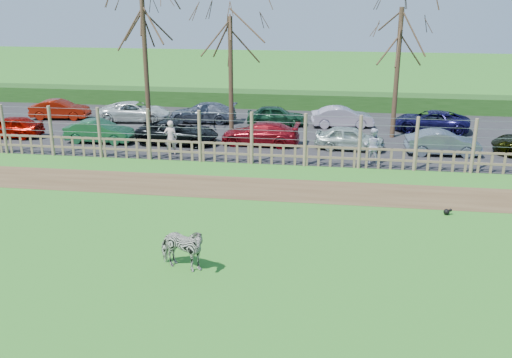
# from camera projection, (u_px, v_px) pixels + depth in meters

# --- Properties ---
(ground) EXTENTS (120.00, 120.00, 0.00)m
(ground) POSITION_uv_depth(u_px,v_px,m) (217.00, 231.00, 19.57)
(ground) COLOR #50A83B
(ground) RESTS_ON ground
(dirt_strip) EXTENTS (34.00, 2.80, 0.01)m
(dirt_strip) POSITION_uv_depth(u_px,v_px,m) (239.00, 188.00, 23.80)
(dirt_strip) COLOR brown
(dirt_strip) RESTS_ON ground
(asphalt) EXTENTS (44.00, 13.00, 0.04)m
(asphalt) POSITION_uv_depth(u_px,v_px,m) (268.00, 131.00, 33.17)
(asphalt) COLOR #232326
(asphalt) RESTS_ON ground
(hedge) EXTENTS (46.00, 2.00, 1.10)m
(hedge) POSITION_uv_depth(u_px,v_px,m) (281.00, 100.00, 39.58)
(hedge) COLOR #1E4716
(hedge) RESTS_ON ground
(fence) EXTENTS (30.16, 0.16, 2.50)m
(fence) POSITION_uv_depth(u_px,v_px,m) (252.00, 147.00, 26.83)
(fence) COLOR brown
(fence) RESTS_ON ground
(tree_left) EXTENTS (4.80, 4.80, 7.88)m
(tree_left) POSITION_uv_depth(u_px,v_px,m) (144.00, 34.00, 30.40)
(tree_left) COLOR #3D2B1E
(tree_left) RESTS_ON ground
(tree_mid) EXTENTS (4.80, 4.80, 6.83)m
(tree_mid) POSITION_uv_depth(u_px,v_px,m) (230.00, 47.00, 30.97)
(tree_mid) COLOR #3D2B1E
(tree_mid) RESTS_ON ground
(tree_right) EXTENTS (4.80, 4.80, 7.35)m
(tree_right) POSITION_uv_depth(u_px,v_px,m) (399.00, 42.00, 30.10)
(tree_right) COLOR #3D2B1E
(tree_right) RESTS_ON ground
(zebra) EXTENTS (1.78, 1.18, 1.38)m
(zebra) POSITION_uv_depth(u_px,v_px,m) (182.00, 248.00, 16.67)
(zebra) COLOR gray
(zebra) RESTS_ON ground
(visitor_a) EXTENTS (0.71, 0.56, 1.72)m
(visitor_a) POSITION_uv_depth(u_px,v_px,m) (171.00, 138.00, 28.16)
(visitor_a) COLOR beige
(visitor_a) RESTS_ON asphalt
(visitor_b) EXTENTS (0.98, 0.85, 1.72)m
(visitor_b) POSITION_uv_depth(u_px,v_px,m) (373.00, 146.00, 26.65)
(visitor_b) COLOR silver
(visitor_b) RESTS_ON asphalt
(crow) EXTENTS (0.30, 0.22, 0.25)m
(crow) POSITION_uv_depth(u_px,v_px,m) (447.00, 212.00, 20.93)
(crow) COLOR black
(crow) RESTS_ON ground
(car_0) EXTENTS (3.63, 1.70, 1.20)m
(car_0) POSITION_uv_depth(u_px,v_px,m) (10.00, 127.00, 31.51)
(car_0) COLOR #940801
(car_0) RESTS_ON asphalt
(car_1) EXTENTS (3.64, 1.27, 1.20)m
(car_1) POSITION_uv_depth(u_px,v_px,m) (99.00, 131.00, 30.50)
(car_1) COLOR #1C5731
(car_1) RESTS_ON asphalt
(car_2) EXTENTS (4.39, 2.16, 1.20)m
(car_2) POSITION_uv_depth(u_px,v_px,m) (178.00, 132.00, 30.28)
(car_2) COLOR black
(car_2) RESTS_ON asphalt
(car_3) EXTENTS (4.20, 1.85, 1.20)m
(car_3) POSITION_uv_depth(u_px,v_px,m) (260.00, 134.00, 30.04)
(car_3) COLOR maroon
(car_3) RESTS_ON asphalt
(car_4) EXTENTS (3.62, 1.69, 1.20)m
(car_4) POSITION_uv_depth(u_px,v_px,m) (350.00, 138.00, 29.15)
(car_4) COLOR #ADBFB5
(car_4) RESTS_ON asphalt
(car_5) EXTENTS (3.69, 1.42, 1.20)m
(car_5) POSITION_uv_depth(u_px,v_px,m) (443.00, 143.00, 28.24)
(car_5) COLOR slate
(car_5) RESTS_ON asphalt
(car_7) EXTENTS (3.76, 1.66, 1.20)m
(car_7) POSITION_uv_depth(u_px,v_px,m) (60.00, 109.00, 36.03)
(car_7) COLOR maroon
(car_7) RESTS_ON asphalt
(car_8) EXTENTS (4.51, 2.46, 1.20)m
(car_8) POSITION_uv_depth(u_px,v_px,m) (135.00, 112.00, 35.41)
(car_8) COLOR silver
(car_8) RESTS_ON asphalt
(car_9) EXTENTS (4.17, 1.78, 1.20)m
(car_9) POSITION_uv_depth(u_px,v_px,m) (203.00, 113.00, 35.13)
(car_9) COLOR #4D5668
(car_9) RESTS_ON asphalt
(car_10) EXTENTS (3.66, 1.81, 1.20)m
(car_10) POSITION_uv_depth(u_px,v_px,m) (276.00, 116.00, 34.29)
(car_10) COLOR #184529
(car_10) RESTS_ON asphalt
(car_11) EXTENTS (3.78, 1.73, 1.20)m
(car_11) POSITION_uv_depth(u_px,v_px,m) (342.00, 117.00, 33.90)
(car_11) COLOR silver
(car_11) RESTS_ON asphalt
(car_12) EXTENTS (4.53, 2.52, 1.20)m
(car_12) POSITION_uv_depth(u_px,v_px,m) (430.00, 121.00, 32.85)
(car_12) COLOR #100E3C
(car_12) RESTS_ON asphalt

